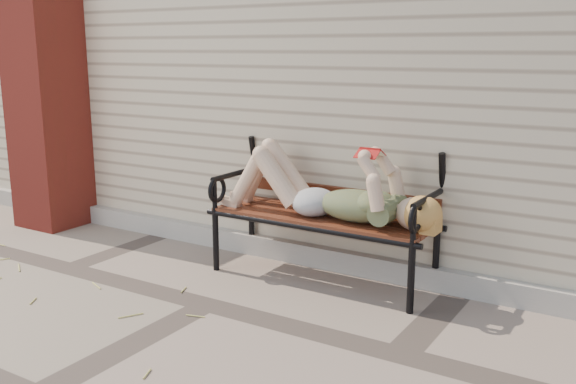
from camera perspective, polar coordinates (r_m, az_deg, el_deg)
The scene contains 6 objects.
ground at distance 3.99m, azimuth -7.21°, elevation -9.89°, with size 80.00×80.00×0.00m, color gray.
house_wall at distance 6.30m, azimuth 10.08°, elevation 12.27°, with size 8.00×4.00×3.00m, color beige.
foundation_strip at distance 4.71m, azimuth 0.18°, elevation -5.25°, with size 8.00×0.10×0.15m, color #AEA79D.
brick_pillar at distance 5.90m, azimuth -20.59°, elevation 6.77°, with size 0.50×0.50×2.00m, color maroon.
garden_bench at distance 4.29m, azimuth 3.67°, elevation 0.07°, with size 1.63×0.65×1.05m.
reading_woman at distance 4.17m, azimuth 3.00°, elevation 0.20°, with size 1.54×0.35×0.48m.
Camera 1 is at (2.34, -2.85, 1.53)m, focal length 40.00 mm.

